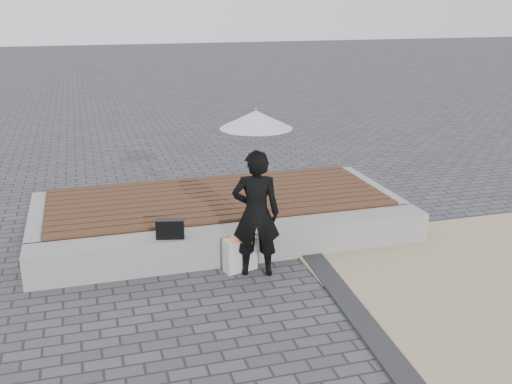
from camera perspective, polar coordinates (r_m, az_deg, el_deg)
ground at (r=6.12m, az=2.34°, el=-12.16°), size 80.00×80.00×0.00m
edging_band at (r=5.98m, az=10.94°, el=-13.08°), size 0.61×5.20×0.04m
seating_ledge at (r=7.40m, az=-1.63°, el=-4.87°), size 5.00×0.45×0.40m
timber_platform at (r=8.49m, az=-3.71°, el=-1.87°), size 5.00×2.00×0.40m
timber_decking at (r=8.42m, az=-3.74°, el=-0.46°), size 4.60×2.00×0.04m
woman at (r=6.80m, az=-0.00°, el=-2.06°), size 0.62×0.49×1.49m
parasol at (r=6.51m, az=-0.00°, el=6.91°), size 0.80×0.80×1.02m
handbag at (r=7.05m, az=-8.16°, el=-3.49°), size 0.34×0.19×0.23m
canvas_tote at (r=7.09m, az=-1.52°, el=-5.92°), size 0.41×0.25×0.41m
magazine at (r=6.96m, az=-1.43°, el=-4.52°), size 0.33×0.29×0.01m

